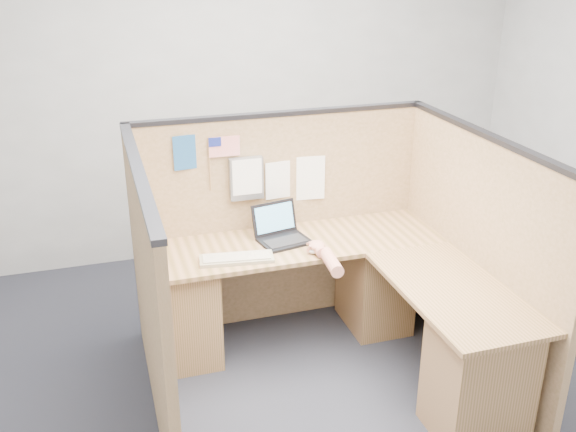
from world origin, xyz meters
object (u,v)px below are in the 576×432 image
object	(u,v)px
l_desk	(341,311)
laptop	(282,231)
keyboard	(237,258)
mouse	(317,249)

from	to	relation	value
l_desk	laptop	distance (m)	0.66
l_desk	keyboard	bearing A→B (deg)	159.12
l_desk	mouse	world-z (taller)	mouse
keyboard	laptop	bearing A→B (deg)	40.00
l_desk	mouse	xyz separation A→B (m)	(-0.10, 0.19, 0.36)
laptop	mouse	size ratio (longest dim) A/B	3.02
l_desk	keyboard	xyz separation A→B (m)	(-0.61, 0.23, 0.35)
l_desk	mouse	bearing A→B (deg)	118.70
l_desk	keyboard	world-z (taller)	keyboard
mouse	l_desk	bearing A→B (deg)	-61.30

